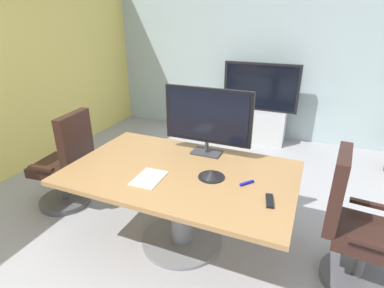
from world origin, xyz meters
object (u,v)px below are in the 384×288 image
(tv_monitor, at_px, (208,118))
(conference_table, at_px, (181,189))
(conference_phone, at_px, (212,174))
(office_chair_right, at_px, (354,232))
(remote_control, at_px, (270,201))
(office_chair_left, at_px, (67,168))
(wall_display_unit, at_px, (258,116))

(tv_monitor, bearing_deg, conference_table, -100.68)
(conference_table, bearing_deg, conference_phone, -1.34)
(office_chair_right, relative_size, tv_monitor, 1.30)
(tv_monitor, height_order, remote_control, tv_monitor)
(tv_monitor, bearing_deg, office_chair_left, -166.46)
(office_chair_left, xyz_separation_m, remote_control, (2.19, -0.25, 0.31))
(conference_phone, bearing_deg, conference_table, 178.66)
(conference_table, xyz_separation_m, office_chair_right, (1.40, 0.12, -0.11))
(office_chair_left, xyz_separation_m, tv_monitor, (1.48, 0.36, 0.66))
(office_chair_left, height_order, conference_phone, office_chair_left)
(conference_table, height_order, conference_phone, conference_phone)
(conference_table, xyz_separation_m, remote_control, (0.78, -0.18, 0.20))
(office_chair_right, distance_m, conference_phone, 1.17)
(conference_table, bearing_deg, tv_monitor, 79.32)
(remote_control, bearing_deg, conference_table, 155.01)
(tv_monitor, bearing_deg, wall_display_unit, 88.81)
(office_chair_left, xyz_separation_m, office_chair_right, (2.81, 0.05, 0.00))
(conference_table, relative_size, remote_control, 11.38)
(office_chair_right, bearing_deg, conference_phone, 101.58)
(office_chair_left, bearing_deg, conference_table, 81.07)
(conference_table, height_order, office_chair_right, office_chair_right)
(office_chair_left, bearing_deg, wall_display_unit, 144.47)
(conference_table, xyz_separation_m, wall_display_unit, (0.13, 2.78, -0.13))
(wall_display_unit, bearing_deg, conference_phone, -86.85)
(conference_phone, xyz_separation_m, remote_control, (0.50, -0.17, -0.02))
(wall_display_unit, bearing_deg, remote_control, -77.53)
(office_chair_left, relative_size, conference_phone, 4.95)
(office_chair_right, distance_m, wall_display_unit, 2.95)
(tv_monitor, xyz_separation_m, remote_control, (0.70, -0.61, -0.35))
(conference_table, xyz_separation_m, office_chair_left, (-1.40, 0.07, -0.11))
(tv_monitor, xyz_separation_m, wall_display_unit, (0.05, 2.35, -0.67))
(conference_phone, height_order, remote_control, conference_phone)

